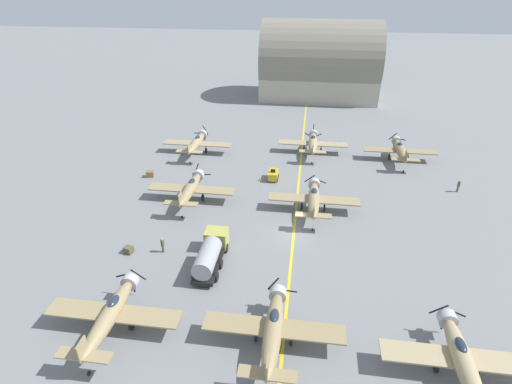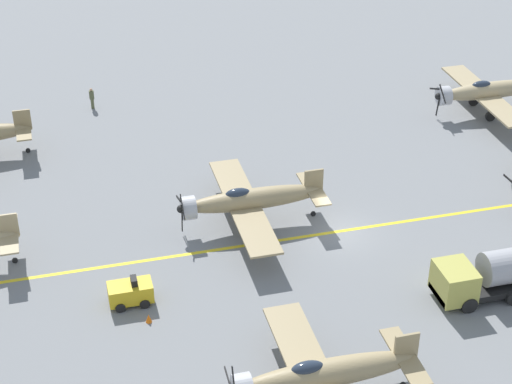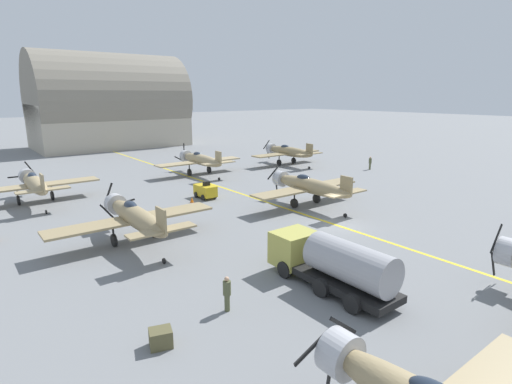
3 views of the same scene
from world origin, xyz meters
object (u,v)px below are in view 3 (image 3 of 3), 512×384
(ground_crew_inspecting, at_px, (370,162))
(hangar, at_px, (109,108))
(traffic_cone, at_px, (192,200))
(airplane_mid_center, at_px, (309,186))
(airplane_far_left, at_px, (34,183))
(ground_crew_walking, at_px, (227,292))
(airplane_far_center, at_px, (200,160))
(fuel_tanker, at_px, (331,262))
(supply_crate_by_tanker, at_px, (161,338))
(tow_tractor, at_px, (205,191))
(airplane_far_right, at_px, (288,152))
(airplane_mid_left, at_px, (135,216))

(ground_crew_inspecting, distance_m, hangar, 53.84)
(traffic_cone, bearing_deg, airplane_mid_center, -44.30)
(airplane_far_left, xyz_separation_m, ground_crew_inspecting, (41.24, -8.67, -0.99))
(airplane_mid_center, distance_m, ground_crew_walking, 20.20)
(airplane_far_center, xyz_separation_m, ground_crew_walking, (-16.39, -31.11, -1.01))
(airplane_far_center, relative_size, airplane_far_left, 1.00)
(fuel_tanker, xyz_separation_m, supply_crate_by_tanker, (-9.74, 0.70, -1.12))
(airplane_far_left, relative_size, tow_tractor, 4.62)
(airplane_far_center, relative_size, ground_crew_inspecting, 6.43)
(airplane_mid_center, relative_size, traffic_cone, 21.82)
(airplane_mid_center, relative_size, ground_crew_inspecting, 6.43)
(airplane_far_right, bearing_deg, airplane_far_left, 167.52)
(airplane_far_right, relative_size, supply_crate_by_tanker, 12.71)
(airplane_far_left, xyz_separation_m, supply_crate_by_tanker, (-0.09, -29.01, -1.62))
(airplane_mid_center, distance_m, ground_crew_inspecting, 22.41)
(airplane_far_center, relative_size, traffic_cone, 21.82)
(airplane_mid_center, height_order, traffic_cone, airplane_mid_center)
(airplane_mid_left, relative_size, tow_tractor, 4.62)
(ground_crew_walking, xyz_separation_m, supply_crate_by_tanker, (-3.83, -0.68, -0.61))
(airplane_far_center, distance_m, airplane_far_left, 20.32)
(airplane_mid_left, xyz_separation_m, airplane_mid_center, (16.80, -0.54, 0.00))
(airplane_mid_left, distance_m, airplane_far_left, 16.98)
(ground_crew_walking, bearing_deg, traffic_cone, 66.02)
(airplane_far_right, xyz_separation_m, tow_tractor, (-20.38, -9.86, -1.22))
(ground_crew_walking, bearing_deg, airplane_far_left, 97.52)
(ground_crew_inspecting, relative_size, traffic_cone, 3.39)
(airplane_mid_left, xyz_separation_m, fuel_tanker, (5.94, -13.15, -0.50))
(ground_crew_inspecting, relative_size, hangar, 0.07)
(supply_crate_by_tanker, xyz_separation_m, traffic_cone, (12.38, 19.91, -0.12))
(ground_crew_inspecting, distance_m, supply_crate_by_tanker, 46.07)
(airplane_far_left, distance_m, traffic_cone, 15.39)
(traffic_cone, distance_m, hangar, 51.07)
(fuel_tanker, distance_m, traffic_cone, 20.82)
(traffic_cone, xyz_separation_m, hangar, (8.55, 49.77, 7.61))
(traffic_cone, bearing_deg, fuel_tanker, -97.32)
(tow_tractor, xyz_separation_m, supply_crate_by_tanker, (-14.38, -20.65, -0.40))
(supply_crate_by_tanker, bearing_deg, airplane_far_right, 41.27)
(hangar, bearing_deg, airplane_far_center, -91.08)
(airplane_far_left, bearing_deg, hangar, 52.70)
(tow_tractor, relative_size, hangar, 0.09)
(airplane_far_right, relative_size, tow_tractor, 4.62)
(supply_crate_by_tanker, bearing_deg, fuel_tanker, -4.14)
(airplane_far_center, distance_m, hangar, 38.35)
(supply_crate_by_tanker, height_order, traffic_cone, supply_crate_by_tanker)
(airplane_mid_left, height_order, fuel_tanker, airplane_mid_left)
(airplane_far_left, distance_m, airplane_mid_center, 26.70)
(airplane_mid_center, relative_size, hangar, 0.42)
(airplane_far_center, distance_m, tow_tractor, 12.64)
(airplane_far_left, distance_m, fuel_tanker, 31.24)
(airplane_mid_left, distance_m, fuel_tanker, 14.43)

